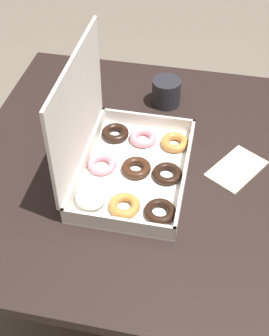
% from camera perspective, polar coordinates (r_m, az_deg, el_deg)
% --- Properties ---
extents(ground_plane, '(8.00, 8.00, 0.00)m').
position_cam_1_polar(ground_plane, '(1.83, -0.65, -15.16)').
color(ground_plane, '#6B6054').
extents(dining_table, '(0.97, 0.86, 0.70)m').
position_cam_1_polar(dining_table, '(1.35, -0.86, -2.24)').
color(dining_table, black).
rests_on(dining_table, ground_plane).
extents(donut_box, '(0.40, 0.28, 0.33)m').
position_cam_1_polar(donut_box, '(1.20, -1.94, 1.64)').
color(donut_box, white).
rests_on(donut_box, dining_table).
extents(coffee_mug, '(0.09, 0.09, 0.08)m').
position_cam_1_polar(coffee_mug, '(1.45, 3.89, 9.28)').
color(coffee_mug, '#232328').
rests_on(coffee_mug, dining_table).
extents(paper_napkin, '(0.19, 0.17, 0.01)m').
position_cam_1_polar(paper_napkin, '(1.28, 12.34, -0.12)').
color(paper_napkin, beige).
rests_on(paper_napkin, dining_table).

